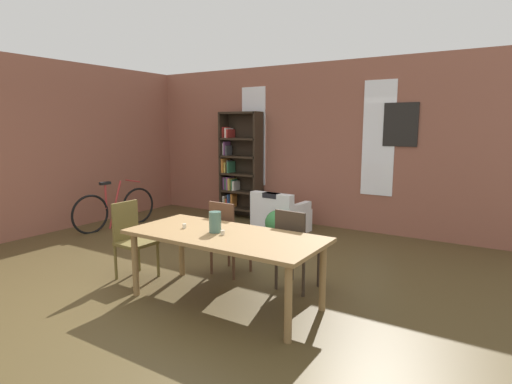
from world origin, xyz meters
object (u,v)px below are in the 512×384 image
dining_chair_head_left (132,237)px  armchair_white (280,217)px  dining_chair_far_right (295,247)px  vase_on_table (215,222)px  bicycle_second (115,209)px  bookshelf_tall (239,167)px  dining_chair_far_left (227,235)px  dining_table (225,241)px  potted_plant_by_shelf (277,225)px

dining_chair_head_left → armchair_white: (0.52, 2.88, -0.23)m
dining_chair_far_right → armchair_white: size_ratio=1.12×
vase_on_table → dining_chair_far_right: bearing=49.8°
bicycle_second → vase_on_table: bearing=-23.9°
vase_on_table → dining_chair_head_left: (-1.31, 0.00, -0.36)m
bookshelf_tall → armchair_white: (1.36, -0.70, -0.77)m
vase_on_table → bookshelf_tall: bearing=121.1°
vase_on_table → dining_chair_far_left: (-0.36, 0.70, -0.36)m
dining_chair_far_right → bicycle_second: dining_chair_far_right is taller
dining_table → vase_on_table: (-0.12, 0.00, 0.19)m
dining_chair_head_left → bicycle_second: 2.76m
dining_chair_far_right → dining_chair_head_left: size_ratio=1.00×
dining_table → dining_chair_head_left: (-1.43, 0.00, -0.17)m
vase_on_table → bicycle_second: bearing=156.1°
vase_on_table → dining_chair_far_right: (0.59, 0.70, -0.36)m
dining_chair_head_left → potted_plant_by_shelf: dining_chair_head_left is taller
dining_chair_far_right → bookshelf_tall: 4.01m
dining_chair_far_right → potted_plant_by_shelf: bearing=125.4°
dining_chair_far_right → bicycle_second: 4.25m
dining_chair_far_left → armchair_white: 2.23m
dining_chair_head_left → dining_chair_far_left: bearing=36.4°
vase_on_table → dining_chair_far_right: size_ratio=0.23×
vase_on_table → bicycle_second: size_ratio=0.13×
vase_on_table → dining_chair_head_left: 1.36m
vase_on_table → dining_chair_far_left: vase_on_table is taller
dining_chair_far_right → dining_chair_far_left: size_ratio=1.00×
vase_on_table → dining_chair_head_left: vase_on_table is taller
dining_chair_head_left → dining_chair_far_left: same height
dining_chair_far_right → bookshelf_tall: bearing=133.7°
potted_plant_by_shelf → bicycle_second: bearing=-168.8°
bookshelf_tall → bicycle_second: bookshelf_tall is taller
bookshelf_tall → dining_table: bearing=-57.5°
armchair_white → vase_on_table: bearing=-74.7°
vase_on_table → potted_plant_by_shelf: 2.31m
dining_chair_far_right → dining_chair_head_left: (-1.90, -0.70, 0.00)m
dining_chair_far_right → dining_chair_far_left: 0.95m
armchair_white → dining_chair_far_right: bearing=-57.5°
dining_chair_far_right → potted_plant_by_shelf: dining_chair_far_right is taller
dining_table → dining_chair_far_left: (-0.48, 0.70, -0.17)m
armchair_white → bookshelf_tall: bearing=153.0°
vase_on_table → dining_chair_far_right: vase_on_table is taller
dining_table → dining_chair_head_left: size_ratio=2.23×
dining_table → vase_on_table: bearing=180.0°
armchair_white → bicycle_second: 3.06m
dining_chair_far_left → bicycle_second: (-3.21, 0.88, -0.16)m
dining_chair_far_left → bookshelf_tall: size_ratio=0.44×
dining_table → dining_chair_head_left: dining_chair_head_left is taller
bookshelf_tall → vase_on_table: bearing=-58.9°
dining_table → bookshelf_tall: 4.25m
dining_chair_far_right → armchair_white: bearing=122.5°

